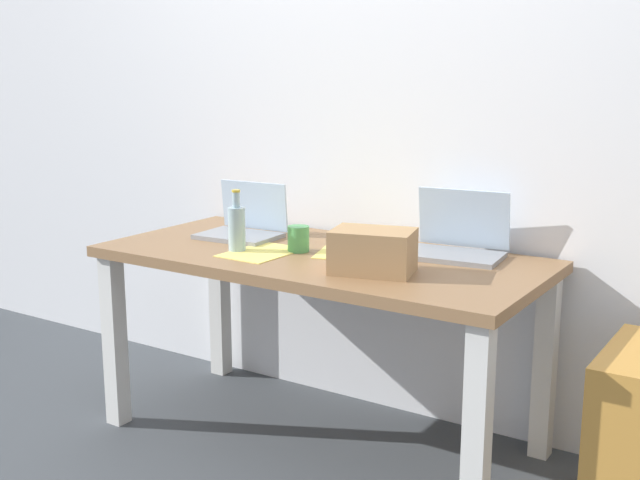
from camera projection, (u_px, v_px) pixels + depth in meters
ground_plane at (320, 437)px, 3.07m from camera, size 8.00×8.00×0.00m
back_wall at (380, 92)px, 3.16m from camera, size 5.20×0.08×2.60m
desk at (320, 279)px, 2.94m from camera, size 1.63×0.76×0.73m
laptop_left at (244, 226)px, 3.20m from camera, size 0.32×0.25×0.21m
laptop_right at (457, 242)px, 2.87m from camera, size 0.36×0.28×0.23m
beer_bottle at (237, 227)px, 2.94m from camera, size 0.06×0.06×0.23m
computer_mouse at (375, 250)px, 2.89m from camera, size 0.07×0.10×0.03m
cardboard_box at (373, 251)px, 2.63m from camera, size 0.30×0.24×0.14m
coffee_mug at (298, 239)px, 2.94m from camera, size 0.08×0.08×0.09m
paper_sheet_near_back at (349, 251)px, 2.95m from camera, size 0.29×0.35×0.00m
paper_yellow_folder at (261, 252)px, 2.93m from camera, size 0.22×0.30×0.00m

